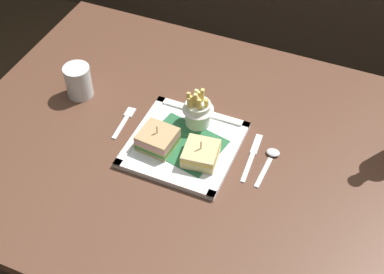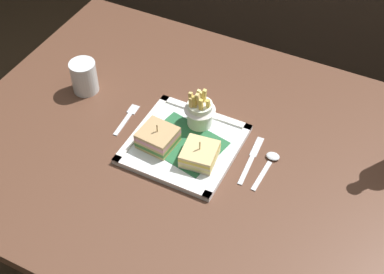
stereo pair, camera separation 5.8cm
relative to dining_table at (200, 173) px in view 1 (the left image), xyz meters
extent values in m
cube|color=brown|center=(0.00, 0.00, 0.08)|extent=(1.29, 0.96, 0.03)
cylinder|color=brown|center=(-0.57, 0.41, -0.29)|extent=(0.06, 0.06, 0.72)
cube|color=white|center=(-0.04, -0.01, 0.10)|extent=(0.27, 0.27, 0.01)
cube|color=#256239|center=(-0.04, -0.01, 0.11)|extent=(0.22, 0.18, 0.00)
cube|color=white|center=(-0.04, -0.13, 0.11)|extent=(0.27, 0.02, 0.01)
cube|color=white|center=(-0.04, 0.12, 0.11)|extent=(0.27, 0.02, 0.01)
cube|color=white|center=(-0.17, -0.01, 0.11)|extent=(0.02, 0.27, 0.01)
cube|color=white|center=(0.08, -0.01, 0.11)|extent=(0.02, 0.27, 0.01)
cube|color=tan|center=(-0.10, -0.04, 0.11)|extent=(0.09, 0.09, 0.01)
cube|color=#49843C|center=(-0.10, -0.04, 0.12)|extent=(0.09, 0.09, 0.01)
cube|color=tan|center=(-0.10, -0.04, 0.13)|extent=(0.09, 0.09, 0.01)
cube|color=pink|center=(-0.10, -0.04, 0.14)|extent=(0.09, 0.09, 0.01)
cube|color=tan|center=(-0.10, -0.04, 0.15)|extent=(0.09, 0.09, 0.01)
cylinder|color=tan|center=(-0.10, -0.04, 0.14)|extent=(0.00, 0.00, 0.07)
cube|color=beige|center=(0.02, -0.04, 0.11)|extent=(0.09, 0.10, 0.01)
cube|color=#EAD176|center=(0.02, -0.04, 0.12)|extent=(0.09, 0.10, 0.01)
cube|color=#D9BD8B|center=(0.02, -0.04, 0.13)|extent=(0.09, 0.10, 0.01)
cube|color=#E5C647|center=(0.02, -0.04, 0.14)|extent=(0.09, 0.10, 0.01)
cube|color=#DBBC7D|center=(0.02, -0.04, 0.14)|extent=(0.09, 0.10, 0.01)
cylinder|color=tan|center=(0.02, -0.04, 0.14)|extent=(0.00, 0.00, 0.07)
cylinder|color=white|center=(-0.04, 0.08, 0.14)|extent=(0.07, 0.07, 0.07)
cone|color=white|center=(-0.04, 0.08, 0.18)|extent=(0.08, 0.08, 0.03)
cube|color=#E5CF67|center=(-0.03, 0.09, 0.19)|extent=(0.01, 0.01, 0.08)
cube|color=#EAD77F|center=(-0.05, 0.09, 0.18)|extent=(0.02, 0.02, 0.06)
cube|color=#D6C065|center=(-0.05, 0.08, 0.18)|extent=(0.02, 0.02, 0.06)
cube|color=#DBB665|center=(-0.05, 0.06, 0.18)|extent=(0.02, 0.02, 0.07)
cube|color=#EDC46C|center=(-0.05, 0.06, 0.18)|extent=(0.01, 0.01, 0.06)
cube|color=#F8D27D|center=(-0.03, 0.07, 0.19)|extent=(0.02, 0.02, 0.07)
cube|color=#D8BC53|center=(-0.01, 0.08, 0.18)|extent=(0.01, 0.02, 0.06)
cube|color=#E6C355|center=(-0.03, 0.06, 0.18)|extent=(0.01, 0.01, 0.06)
cube|color=#DCBD56|center=(-0.04, 0.06, 0.18)|extent=(0.02, 0.01, 0.07)
cylinder|color=silver|center=(-0.39, 0.06, 0.15)|extent=(0.07, 0.07, 0.09)
cylinder|color=silver|center=(-0.39, 0.06, 0.13)|extent=(0.07, 0.07, 0.06)
cube|color=silver|center=(-0.23, -0.01, 0.10)|extent=(0.02, 0.09, 0.00)
cube|color=silver|center=(-0.23, 0.05, 0.10)|extent=(0.03, 0.04, 0.00)
cube|color=silver|center=(0.13, -0.01, 0.10)|extent=(0.02, 0.10, 0.00)
cube|color=silver|center=(0.13, 0.07, 0.10)|extent=(0.02, 0.07, 0.00)
cube|color=silver|center=(0.18, -0.01, 0.10)|extent=(0.02, 0.10, 0.00)
ellipsoid|color=silver|center=(0.18, 0.06, 0.11)|extent=(0.03, 0.03, 0.01)
camera|label=1|loc=(0.35, -0.87, 1.13)|focal=50.54mm
camera|label=2|loc=(0.40, -0.85, 1.13)|focal=50.54mm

